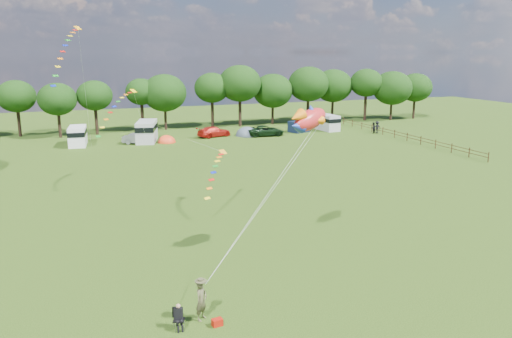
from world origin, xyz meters
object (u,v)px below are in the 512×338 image
object	(u,v)px
car_d	(265,131)
walker_b	(377,127)
fish_kite	(308,120)
tent_orange	(167,142)
campervan_d	(326,122)
walker_a	(373,128)
camp_chair	(178,313)
car_b	(139,139)
kite_flyer	(201,301)
car_c	(214,132)
tent_greyblue	(247,135)
campervan_b	(78,135)
campervan_c	(147,131)

from	to	relation	value
car_d	walker_b	xyz separation A→B (m)	(17.26, -3.57, 0.16)
walker_b	car_d	bearing A→B (deg)	-7.53
car_d	fish_kite	distance (m)	45.59
car_d	tent_orange	distance (m)	15.04
car_d	campervan_d	distance (m)	11.58
walker_a	camp_chair	bearing A→B (deg)	31.22
car_d	walker_a	distance (m)	16.99
car_b	campervan_d	size ratio (longest dim) A/B	0.78
kite_flyer	fish_kite	distance (m)	12.43
car_c	fish_kite	distance (m)	45.67
car_d	tent_greyblue	distance (m)	2.88
car_c	car_b	bearing A→B (deg)	81.87
car_c	car_d	xyz separation A→B (m)	(7.51, -1.82, 0.02)
campervan_b	kite_flyer	bearing A→B (deg)	-169.73
campervan_b	walker_b	xyz separation A→B (m)	(43.97, -5.00, -0.42)
camp_chair	fish_kite	world-z (taller)	fish_kite
camp_chair	car_c	bearing A→B (deg)	94.39
walker_b	tent_orange	bearing A→B (deg)	-1.34
car_c	car_d	size ratio (longest dim) A/B	0.88
car_b	camp_chair	distance (m)	48.84
campervan_d	kite_flyer	xyz separation A→B (m)	(-33.35, -50.59, -0.38)
tent_greyblue	fish_kite	world-z (taller)	fish_kite
campervan_c	campervan_d	xyz separation A→B (m)	(28.87, 0.92, -0.21)
campervan_c	campervan_d	size ratio (longest dim) A/B	1.21
car_b	car_d	world-z (taller)	car_d
tent_orange	walker_a	world-z (taller)	walker_a
campervan_d	tent_greyblue	distance (m)	14.00
car_b	kite_flyer	distance (m)	48.36
car_c	tent_greyblue	xyz separation A→B (m)	(4.98, -0.66, -0.74)
camp_chair	fish_kite	size ratio (longest dim) A/B	0.36
kite_flyer	campervan_b	bearing A→B (deg)	52.31
campervan_c	campervan_d	distance (m)	28.89
campervan_b	walker_a	bearing A→B (deg)	-91.61
car_d	fish_kite	world-z (taller)	fish_kite
camp_chair	walker_a	world-z (taller)	walker_a
tent_orange	camp_chair	size ratio (longest dim) A/B	2.26
car_d	tent_orange	world-z (taller)	car_d
camp_chair	walker_a	bearing A→B (deg)	70.32
car_d	campervan_c	size ratio (longest dim) A/B	0.90
kite_flyer	tent_orange	bearing A→B (deg)	38.66
car_b	camp_chair	xyz separation A→B (m)	(-4.34, -48.65, 0.01)
tent_orange	fish_kite	bearing A→B (deg)	-88.44
tent_greyblue	walker_a	bearing A→B (deg)	-13.60
car_b	car_c	size ratio (longest dim) A/B	0.81
campervan_d	walker_a	world-z (taller)	campervan_d
fish_kite	car_c	bearing A→B (deg)	54.00
campervan_c	tent_greyblue	size ratio (longest dim) A/B	1.63
fish_kite	car_d	bearing A→B (deg)	44.14
kite_flyer	car_c	bearing A→B (deg)	30.87
kite_flyer	walker_a	bearing A→B (deg)	6.31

